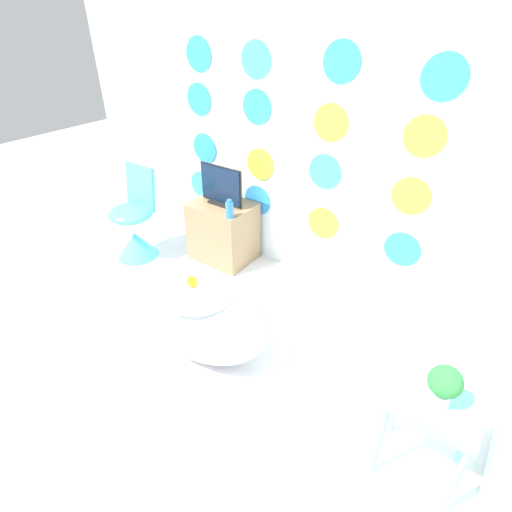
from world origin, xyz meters
The scene contains 10 objects.
ground_plane centered at (0.00, 0.00, 0.00)m, with size 12.00×12.00×0.00m, color silver.
wall_back_dotted centered at (0.00, 1.92, 1.30)m, with size 4.69×0.05×2.60m.
bathtub centered at (0.04, 0.69, 0.24)m, with size 0.99×0.60×0.48m.
rubber_duck centered at (-0.01, 0.69, 0.52)m, with size 0.07×0.08×0.09m.
chair centered at (-1.25, 1.22, 0.28)m, with size 0.40×0.40×0.85m.
tv_cabinet centered at (-0.56, 1.66, 0.28)m, with size 0.54×0.43×0.56m.
tv centered at (-0.56, 1.66, 0.71)m, with size 0.44×0.12×0.34m.
vase centered at (-0.34, 1.49, 0.63)m, with size 0.07×0.07×0.16m.
side_table centered at (1.54, 0.64, 0.40)m, with size 0.40×0.33×0.52m.
potted_plant_left centered at (1.54, 0.64, 0.64)m, with size 0.15×0.15×0.22m.
Camera 1 is at (1.55, -0.78, 2.05)m, focal length 28.00 mm.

